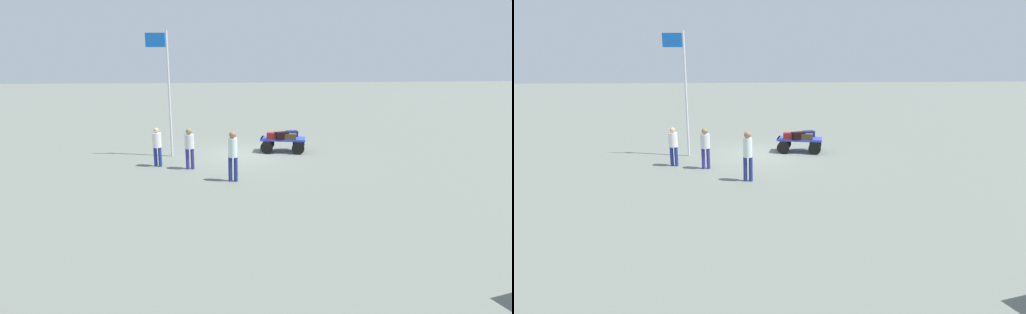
{
  "view_description": "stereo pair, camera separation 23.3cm",
  "coord_description": "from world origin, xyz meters",
  "views": [
    {
      "loc": [
        1.21,
        18.09,
        4.29
      ],
      "look_at": [
        0.04,
        6.0,
        1.33
      ],
      "focal_mm": 28.09,
      "sensor_mm": 36.0,
      "label": 1
    },
    {
      "loc": [
        0.98,
        18.11,
        4.29
      ],
      "look_at": [
        0.04,
        6.0,
        1.33
      ],
      "focal_mm": 28.09,
      "sensor_mm": 36.0,
      "label": 2
    }
  ],
  "objects": [
    {
      "name": "suitcase_dark",
      "position": [
        -1.75,
        -0.06,
        0.85
      ],
      "size": [
        0.67,
        0.5,
        0.34
      ],
      "color": "black",
      "rests_on": "luggage_cart"
    },
    {
      "name": "worker_trailing",
      "position": [
        3.7,
        1.78,
        0.95
      ],
      "size": [
        0.45,
        0.45,
        1.61
      ],
      "color": "navy",
      "rests_on": "ground"
    },
    {
      "name": "worker_supervisor",
      "position": [
        0.69,
        4.16,
        1.08
      ],
      "size": [
        0.37,
        0.37,
        1.84
      ],
      "color": "navy",
      "rests_on": "ground"
    },
    {
      "name": "flagpole",
      "position": [
        3.41,
        0.0,
        3.26
      ],
      "size": [
        0.96,
        0.15,
        5.51
      ],
      "color": "silver",
      "rests_on": "ground"
    },
    {
      "name": "suitcase_olive",
      "position": [
        -2.17,
        -0.02,
        0.81
      ],
      "size": [
        0.59,
        0.46,
        0.27
      ],
      "color": "#41381F",
      "rests_on": "luggage_cart"
    },
    {
      "name": "luggage_cart",
      "position": [
        -1.85,
        -0.38,
        0.48
      ],
      "size": [
        2.25,
        1.51,
        0.68
      ],
      "color": "blue",
      "rests_on": "ground"
    },
    {
      "name": "worker_lead",
      "position": [
        2.35,
        2.33,
        1.0
      ],
      "size": [
        0.38,
        0.38,
        1.67
      ],
      "color": "navy",
      "rests_on": "ground"
    },
    {
      "name": "suitcase_grey",
      "position": [
        -1.34,
        -0.2,
        0.83
      ],
      "size": [
        0.59,
        0.39,
        0.29
      ],
      "color": "maroon",
      "rests_on": "luggage_cart"
    },
    {
      "name": "suitcase_tan",
      "position": [
        -2.38,
        -0.74,
        0.81
      ],
      "size": [
        0.53,
        0.41,
        0.27
      ],
      "color": "navy",
      "rests_on": "luggage_cart"
    },
    {
      "name": "ground_plane",
      "position": [
        0.0,
        0.0,
        0.0
      ],
      "size": [
        120.0,
        120.0,
        0.0
      ],
      "primitive_type": "plane",
      "color": "slate"
    }
  ]
}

